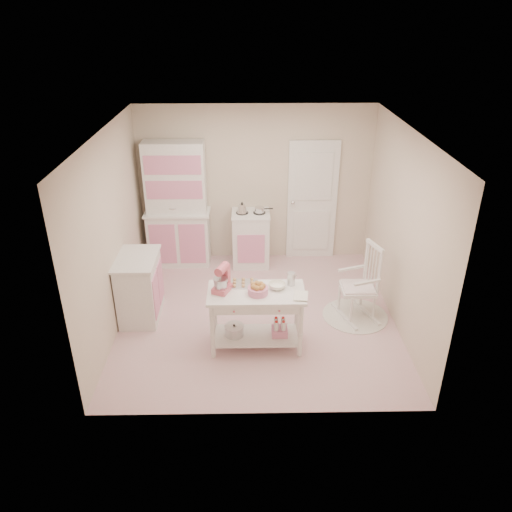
{
  "coord_description": "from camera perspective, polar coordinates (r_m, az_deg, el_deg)",
  "views": [
    {
      "loc": [
        -0.13,
        -5.94,
        3.96
      ],
      "look_at": [
        -0.03,
        -0.18,
        1.04
      ],
      "focal_mm": 35.0,
      "sensor_mm": 36.0,
      "label": 1
    }
  ],
  "objects": [
    {
      "name": "mixing_bowl",
      "position": [
        6.2,
        2.42,
        -3.42
      ],
      "size": [
        0.22,
        0.22,
        0.07
      ],
      "primitive_type": "imported",
      "color": "white",
      "rests_on": "work_table"
    },
    {
      "name": "rocking_chair",
      "position": [
        6.98,
        11.64,
        -2.95
      ],
      "size": [
        0.69,
        0.84,
        1.1
      ],
      "primitive_type": "cube",
      "rotation": [
        0.0,
        0.0,
        0.33
      ],
      "color": "white",
      "rests_on": "ground"
    },
    {
      "name": "cookie_tray",
      "position": [
        6.29,
        -1.38,
        -3.19
      ],
      "size": [
        0.34,
        0.24,
        0.02
      ],
      "primitive_type": "cube",
      "color": "silver",
      "rests_on": "work_table"
    },
    {
      "name": "room_shell",
      "position": [
        6.38,
        0.2,
        5.64
      ],
      "size": [
        3.84,
        3.84,
        2.62
      ],
      "color": "pink",
      "rests_on": "ground"
    },
    {
      "name": "work_table",
      "position": [
        6.35,
        0.02,
        -7.18
      ],
      "size": [
        1.2,
        0.6,
        0.8
      ],
      "primitive_type": "cube",
      "color": "white",
      "rests_on": "ground"
    },
    {
      "name": "metal_pitcher",
      "position": [
        6.25,
        4.03,
        -2.62
      ],
      "size": [
        0.1,
        0.1,
        0.17
      ],
      "primitive_type": "cylinder",
      "color": "silver",
      "rests_on": "work_table"
    },
    {
      "name": "lace_rug",
      "position": [
        7.26,
        11.24,
        -6.68
      ],
      "size": [
        0.92,
        0.92,
        0.01
      ],
      "primitive_type": "cylinder",
      "color": "white",
      "rests_on": "ground"
    },
    {
      "name": "door",
      "position": [
        8.42,
        6.44,
        6.27
      ],
      "size": [
        0.82,
        0.05,
        2.04
      ],
      "primitive_type": "cube",
      "color": "white",
      "rests_on": "ground"
    },
    {
      "name": "bread_basket",
      "position": [
        6.07,
        0.22,
        -3.97
      ],
      "size": [
        0.25,
        0.25,
        0.09
      ],
      "primitive_type": "cylinder",
      "color": "pink",
      "rests_on": "work_table"
    },
    {
      "name": "hutch",
      "position": [
        8.22,
        -9.05,
        5.75
      ],
      "size": [
        1.06,
        0.5,
        2.08
      ],
      "primitive_type": "cube",
      "color": "white",
      "rests_on": "ground"
    },
    {
      "name": "base_cabinet",
      "position": [
        7.08,
        -13.15,
        -3.51
      ],
      "size": [
        0.54,
        0.84,
        0.92
      ],
      "primitive_type": "cube",
      "color": "white",
      "rests_on": "ground"
    },
    {
      "name": "stove",
      "position": [
        8.32,
        -0.59,
        2.02
      ],
      "size": [
        0.62,
        0.57,
        0.92
      ],
      "primitive_type": "cube",
      "color": "white",
      "rests_on": "ground"
    },
    {
      "name": "stand_mixer",
      "position": [
        6.08,
        -3.95,
        -2.65
      ],
      "size": [
        0.29,
        0.34,
        0.34
      ],
      "primitive_type": "cube",
      "rotation": [
        0.0,
        0.0,
        -0.4
      ],
      "color": "#DA5C70",
      "rests_on": "work_table"
    },
    {
      "name": "recipe_book",
      "position": [
        6.05,
        4.32,
        -4.53
      ],
      "size": [
        0.2,
        0.25,
        0.02
      ],
      "primitive_type": "imported",
      "rotation": [
        0.0,
        0.0,
        -0.14
      ],
      "color": "white",
      "rests_on": "work_table"
    }
  ]
}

